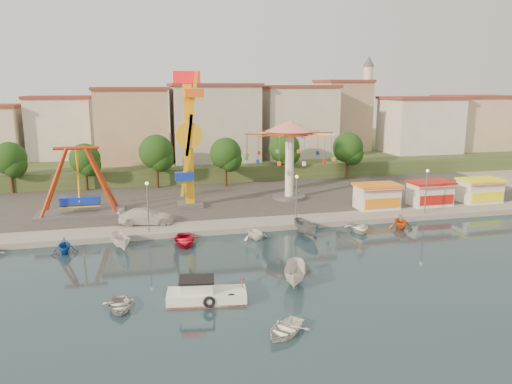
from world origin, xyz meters
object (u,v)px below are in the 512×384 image
object	(u,v)px
skiff	(295,274)
cabin_motorboat	(205,295)
rowboat_a	(119,305)
kamikaze_tower	(189,143)
wave_swinger	(290,142)
van	(146,216)
pirate_ship_ride	(79,182)

from	to	relation	value
skiff	cabin_motorboat	bearing A→B (deg)	-146.04
rowboat_a	skiff	world-z (taller)	skiff
kamikaze_tower	wave_swinger	distance (m)	13.38
skiff	van	bearing A→B (deg)	142.10
rowboat_a	pirate_ship_ride	bearing A→B (deg)	96.71
kamikaze_tower	cabin_motorboat	xyz separation A→B (m)	(-2.05, -26.84, -8.07)
rowboat_a	kamikaze_tower	bearing A→B (deg)	69.20
rowboat_a	wave_swinger	bearing A→B (deg)	48.98
wave_swinger	van	xyz separation A→B (m)	(-18.90, -8.18, -6.74)
pirate_ship_ride	wave_swinger	world-z (taller)	wave_swinger
kamikaze_tower	rowboat_a	xyz separation A→B (m)	(-8.06, -26.61, -8.28)
cabin_motorboat	van	bearing A→B (deg)	108.36
wave_swinger	van	distance (m)	21.68
pirate_ship_ride	cabin_motorboat	distance (m)	28.94
skiff	van	world-z (taller)	van
rowboat_a	cabin_motorboat	bearing A→B (deg)	-6.18
rowboat_a	skiff	distance (m)	13.53
kamikaze_tower	van	xyz separation A→B (m)	(-5.63, -6.55, -7.15)
wave_swinger	skiff	bearing A→B (deg)	-106.38
pirate_ship_ride	rowboat_a	size ratio (longest dim) A/B	3.14
wave_swinger	van	size ratio (longest dim) A/B	1.97
cabin_motorboat	pirate_ship_ride	bearing A→B (deg)	120.81
wave_swinger	pirate_ship_ride	bearing A→B (deg)	-175.72
wave_swinger	cabin_motorboat	xyz separation A→B (m)	(-15.32, -28.47, -7.66)
kamikaze_tower	wave_swinger	xyz separation A→B (m)	(13.27, 1.63, -0.41)
wave_swinger	kamikaze_tower	bearing A→B (deg)	-172.99
wave_swinger	skiff	xyz separation A→B (m)	(-7.88, -26.83, -7.34)
cabin_motorboat	rowboat_a	bearing A→B (deg)	-173.88
van	skiff	bearing A→B (deg)	-141.74
pirate_ship_ride	rowboat_a	distance (m)	27.04
rowboat_a	van	xyz separation A→B (m)	(2.43, 20.06, 1.12)
kamikaze_tower	rowboat_a	bearing A→B (deg)	-106.85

